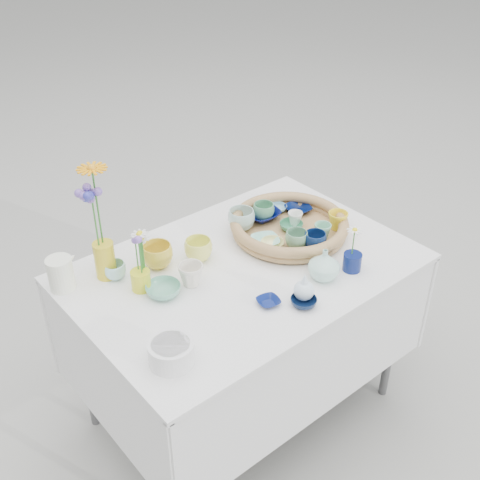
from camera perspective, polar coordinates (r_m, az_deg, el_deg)
ground at (r=2.75m, az=0.28°, el=-15.53°), size 80.00×80.00×0.00m
display_table at (r=2.75m, az=0.28°, el=-15.53°), size 1.26×0.86×0.77m
wicker_tray at (r=2.41m, az=4.67°, el=1.30°), size 0.47×0.47×0.08m
tray_ceramic_0 at (r=2.49m, az=2.05°, el=2.45°), size 0.15×0.15×0.04m
tray_ceramic_1 at (r=2.54m, az=5.52°, el=2.94°), size 0.12×0.12×0.03m
tray_ceramic_2 at (r=2.43m, az=9.25°, el=1.81°), size 0.10×0.10×0.07m
tray_ceramic_3 at (r=2.42m, az=4.89°, el=1.33°), size 0.11×0.11×0.03m
tray_ceramic_4 at (r=2.30m, az=5.39°, el=0.04°), size 0.12×0.12×0.07m
tray_ceramic_5 at (r=2.32m, az=2.41°, el=-0.10°), size 0.14×0.14×0.03m
tray_ceramic_6 at (r=2.40m, az=0.13°, el=1.95°), size 0.13×0.13×0.08m
tray_ceramic_7 at (r=2.45m, az=5.24°, el=2.05°), size 0.08×0.08×0.06m
tray_ceramic_8 at (r=2.54m, az=3.60°, el=3.02°), size 0.08×0.08×0.02m
tray_ceramic_9 at (r=2.30m, az=7.12°, el=-0.07°), size 0.11×0.11×0.07m
tray_ceramic_10 at (r=2.30m, az=3.09°, el=-0.41°), size 0.11×0.11×0.03m
tray_ceramic_11 at (r=2.37m, az=7.82°, el=0.83°), size 0.09×0.09×0.06m
tray_ceramic_12 at (r=2.47m, az=2.25°, el=2.72°), size 0.12×0.12×0.07m
loose_ceramic_0 at (r=2.23m, az=-7.84°, el=-1.48°), size 0.13×0.13×0.09m
loose_ceramic_1 at (r=2.26m, az=-3.97°, el=-0.92°), size 0.12×0.12×0.08m
loose_ceramic_2 at (r=2.11m, az=-7.29°, el=-4.73°), size 0.13×0.13×0.04m
loose_ceramic_3 at (r=2.13m, az=-4.68°, el=-3.32°), size 0.11×0.11×0.08m
loose_ceramic_4 at (r=2.06m, az=2.71°, el=-5.87°), size 0.09×0.09×0.02m
loose_ceramic_5 at (r=2.21m, az=-11.77°, el=-2.85°), size 0.09×0.09×0.06m
loose_ceramic_6 at (r=2.06m, az=6.05°, el=-5.85°), size 0.11×0.11×0.03m
fluted_bowl at (r=1.84m, az=-6.54°, el=-10.55°), size 0.17×0.17×0.07m
bud_vase_paleblue at (r=2.06m, az=6.11°, el=-4.37°), size 0.08×0.08×0.11m
bud_vase_seafoam at (r=2.16m, az=7.99°, el=-2.29°), size 0.15×0.15×0.12m
bud_vase_cobalt at (r=2.24m, az=10.59°, el=-2.05°), size 0.08×0.08×0.07m
single_daisy at (r=2.19m, az=10.70°, el=-0.20°), size 0.09×0.09×0.12m
tall_vase_yellow at (r=2.20m, az=-12.68°, el=-1.85°), size 0.10×0.10×0.14m
gerbera at (r=2.10m, az=-13.36°, el=3.08°), size 0.15×0.15×0.31m
hydrangea at (r=2.11m, az=-13.56°, el=1.70°), size 0.09×0.09×0.27m
white_pitcher at (r=2.19m, az=-16.63°, el=-3.09°), size 0.14×0.11×0.12m
daisy_cup at (r=2.13m, az=-9.38°, el=-3.78°), size 0.09×0.09×0.07m
daisy_posy at (r=2.08m, az=-9.61°, el=-0.88°), size 0.10×0.10×0.17m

